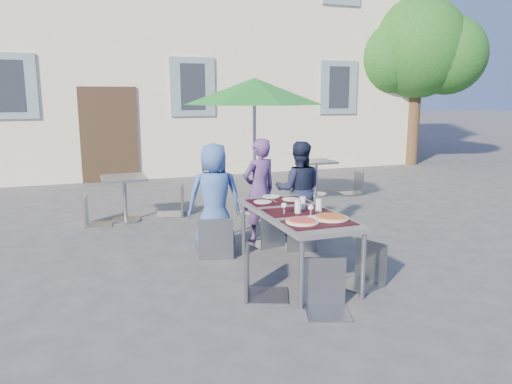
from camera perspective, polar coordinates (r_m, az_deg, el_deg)
name	(u,v)px	position (r m, az deg, el deg)	size (l,w,h in m)	color
ground	(348,280)	(5.76, 10.50, -9.83)	(90.00, 90.00, 0.00)	#414143
building	(160,0)	(16.58, -10.86, 20.77)	(13.60, 8.20, 11.10)	beige
tree	(418,50)	(15.36, 18.04, 15.19)	(3.60, 3.00, 4.70)	#4E3721
dining_table	(296,216)	(5.63, 4.65, -2.74)	(0.80, 1.85, 0.76)	#404044
pizza_near_left	(302,221)	(5.12, 5.31, -3.33)	(0.34, 0.34, 0.03)	white
pizza_near_right	(331,217)	(5.31, 8.52, -2.87)	(0.38, 0.38, 0.03)	white
glassware	(305,206)	(5.55, 5.58, -1.55)	(0.47, 0.39, 0.15)	silver
place_settings	(275,199)	(6.19, 2.22, -0.80)	(0.64, 0.48, 0.01)	white
child_0	(214,197)	(6.54, -4.77, -0.61)	(0.70, 0.45, 1.43)	#395C9D
child_1	(259,190)	(6.95, 0.39, 0.22)	(0.53, 0.35, 1.45)	#55366F
child_2	(299,190)	(7.15, 4.89, 0.25)	(0.68, 0.39, 1.39)	#181E36
chair_0	(215,212)	(6.27, -4.70, -2.34)	(0.54, 0.54, 0.99)	gray
chair_1	(269,210)	(6.70, 1.52, -2.09)	(0.47, 0.47, 0.88)	#8E9499
chair_2	(301,211)	(6.58, 5.17, -2.23)	(0.48, 0.48, 0.90)	gray
chair_3	(257,242)	(5.05, 0.11, -5.77)	(0.57, 0.56, 0.98)	slate
chair_4	(367,238)	(5.52, 12.53, -5.11)	(0.52, 0.52, 0.90)	gray
chair_5	(327,256)	(4.81, 8.13, -7.22)	(0.52, 0.52, 0.92)	gray
patio_umbrella	(254,92)	(8.18, -0.18, 11.30)	(2.31, 2.31, 2.29)	#AEB0B6
cafe_table_0	(125,191)	(8.30, -14.79, 0.09)	(0.69, 0.69, 0.74)	#AEB0B6
bg_chair_l_0	(91,192)	(8.20, -18.32, -0.03)	(0.45, 0.45, 0.91)	#90979B
bg_chair_r_0	(175,180)	(8.56, -9.19, 1.40)	(0.56, 0.56, 1.03)	gray
cafe_table_1	(316,172)	(10.18, 6.90, 2.25)	(0.67, 0.67, 0.72)	#AEB0B6
bg_chair_l_1	(299,171)	(9.92, 4.92, 2.37)	(0.51, 0.51, 0.91)	#8F959A
bg_chair_r_1	(355,169)	(10.49, 11.26, 2.58)	(0.42, 0.42, 0.88)	gray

